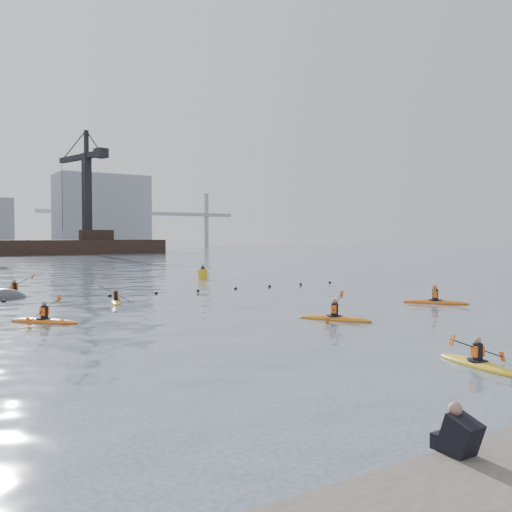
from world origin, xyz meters
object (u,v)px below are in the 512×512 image
at_px(kayaker_1, 478,363).
at_px(nav_buoy, 203,274).
at_px(kayaker_0, 335,318).
at_px(mooring_buoy, 8,299).
at_px(kayaker_5, 14,294).
at_px(kayaker_4, 435,302).
at_px(kayaker_2, 44,320).
at_px(kayaker_3, 116,301).

relative_size(kayaker_1, nav_buoy, 2.08).
distance_m(kayaker_0, kayaker_1, 9.10).
relative_size(kayaker_1, mooring_buoy, 1.25).
bearing_deg(kayaker_5, kayaker_0, -68.78).
bearing_deg(kayaker_5, kayaker_4, -49.71).
bearing_deg(kayaker_2, kayaker_5, 43.47).
height_order(kayaker_4, mooring_buoy, kayaker_4).
xyz_separation_m(kayaker_0, kayaker_5, (-10.51, 18.54, 0.01)).
xyz_separation_m(mooring_buoy, nav_buoy, (16.76, 7.43, 0.44)).
xyz_separation_m(kayaker_2, kayaker_5, (0.59, 12.40, 0.01)).
height_order(kayaker_0, mooring_buoy, kayaker_0).
xyz_separation_m(kayaker_1, nav_buoy, (7.88, 33.17, 0.35)).
height_order(kayaker_2, kayaker_3, kayaker_2).
bearing_deg(kayaker_1, kayaker_4, 53.28).
distance_m(kayaker_1, kayaker_2, 17.40).
height_order(kayaker_1, kayaker_5, kayaker_5).
height_order(kayaker_4, kayaker_5, kayaker_5).
distance_m(kayaker_2, mooring_buoy, 10.78).
bearing_deg(kayaker_3, kayaker_0, -45.34).
distance_m(kayaker_5, mooring_buoy, 1.73).
relative_size(kayaker_0, kayaker_5, 0.88).
bearing_deg(kayaker_5, kayaker_2, -101.05).
relative_size(kayaker_0, kayaker_1, 1.06).
height_order(kayaker_2, mooring_buoy, kayaker_2).
relative_size(kayaker_0, kayaker_3, 1.11).
xyz_separation_m(kayaker_0, kayaker_1, (-2.22, -8.83, -0.01)).
bearing_deg(kayaker_3, kayaker_2, -116.25).
xyz_separation_m(kayaker_0, mooring_buoy, (-11.10, 16.91, -0.10)).
distance_m(kayaker_4, mooring_buoy, 25.00).
xyz_separation_m(kayaker_3, kayaker_5, (-4.25, 7.08, 0.02)).
height_order(kayaker_5, mooring_buoy, kayaker_5).
bearing_deg(kayaker_3, kayaker_4, -17.31).
distance_m(kayaker_4, nav_buoy, 22.92).
relative_size(kayaker_0, kayaker_2, 1.13).
xyz_separation_m(kayaker_4, nav_buoy, (-3.02, 22.71, 0.33)).
bearing_deg(kayaker_4, kayaker_3, -70.49).
height_order(kayaker_3, mooring_buoy, kayaker_3).
height_order(kayaker_1, kayaker_2, kayaker_2).
distance_m(kayaker_0, nav_buoy, 24.99).
height_order(kayaker_3, kayaker_4, kayaker_4).
height_order(kayaker_2, kayaker_5, kayaker_5).
bearing_deg(kayaker_2, kayaker_3, 3.89).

